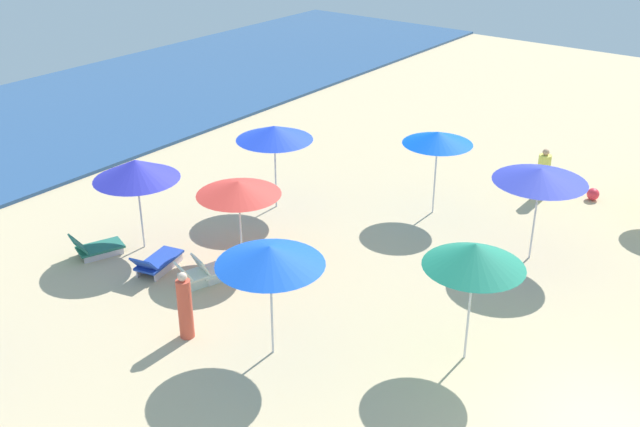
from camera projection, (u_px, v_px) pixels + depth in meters
umbrella_0 at (274, 133)px, 21.76m from camera, size 2.27×2.27×2.59m
umbrella_2 at (475, 255)px, 14.84m from camera, size 2.09×2.09×2.74m
umbrella_3 at (239, 188)px, 18.96m from camera, size 2.19×2.19×2.23m
lounge_chair_3_0 at (220, 268)px, 18.89m from camera, size 1.56×1.05×0.73m
lounge_chair_3_1 at (203, 273)px, 18.63m from camera, size 1.50×0.96×0.67m
umbrella_4 at (438, 138)px, 21.39m from camera, size 2.04×2.04×2.55m
umbrella_5 at (136, 169)px, 19.45m from camera, size 2.28×2.28×2.56m
lounge_chair_5_0 at (157, 262)px, 19.13m from camera, size 1.61×0.96×0.67m
lounge_chair_5_1 at (96, 247)px, 19.89m from camera, size 1.47×1.08×0.68m
umbrella_6 at (270, 255)px, 15.05m from camera, size 2.27×2.27×2.59m
umbrella_7 at (541, 175)px, 18.86m from camera, size 2.40×2.40×2.56m
beachgoer_0 at (543, 175)px, 23.12m from camera, size 0.39×0.39×1.60m
beachgoer_1 at (185, 307)px, 16.29m from camera, size 0.46×0.46×1.63m
beach_ball_1 at (593, 194)px, 23.16m from camera, size 0.38×0.38×0.38m
beach_ball_2 at (559, 180)px, 24.27m from camera, size 0.29×0.29×0.29m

